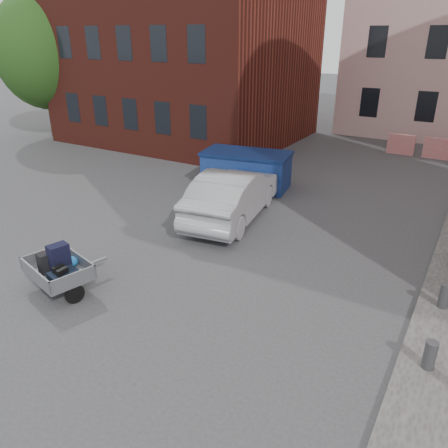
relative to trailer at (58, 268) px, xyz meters
The scene contains 8 objects.
ground 3.19m from the trailer, 53.18° to the left, with size 120.00×120.00×0.00m, color #38383A.
building_brick 18.22m from the trailer, 114.66° to the left, with size 12.00×10.00×14.00m, color #591E16.
far_building 30.67m from the trailer, 126.48° to the left, with size 6.00×6.00×8.00m, color maroon.
tree 18.78m from the trailer, 140.82° to the left, with size 5.28×5.28×8.30m.
barriers 18.54m from the trailer, 70.85° to the left, with size 4.70×0.18×1.00m.
trailer is the anchor object (origin of this frame).
dumpster 9.01m from the trailer, 89.11° to the left, with size 3.61×2.29×1.41m.
silver_car 6.10m from the trailer, 77.95° to the left, with size 1.72×4.94×1.63m, color #9D9FA4.
Camera 1 is at (6.04, -8.14, 5.61)m, focal length 35.00 mm.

